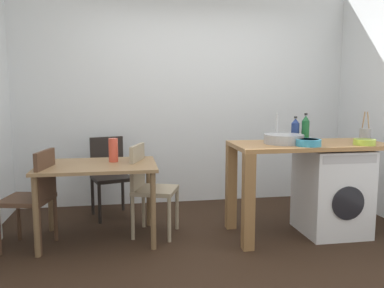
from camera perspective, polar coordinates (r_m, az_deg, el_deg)
name	(u,v)px	position (r m, az deg, el deg)	size (l,w,h in m)	color
ground_plane	(216,253)	(3.61, 3.47, -15.49)	(5.46, 5.46, 0.00)	black
wall_back	(186,97)	(5.05, -0.95, 6.79)	(4.60, 0.10, 2.70)	silver
dining_table	(98,174)	(3.83, -13.56, -4.26)	(1.10, 0.76, 0.74)	olive
chair_person_seat	(35,194)	(3.83, -21.86, -6.69)	(0.48, 0.48, 0.90)	#4C3323
chair_opposite	(148,184)	(3.93, -6.40, -5.83)	(0.51, 0.51, 0.90)	gray
chair_spare_by_wall	(109,172)	(4.61, -11.89, -3.97)	(0.50, 0.50, 0.90)	black
kitchen_counter	(288,160)	(3.94, 13.77, -2.21)	(1.50, 0.68, 0.92)	#9E7042
washing_machine	(332,191)	(4.21, 19.60, -6.42)	(0.60, 0.61, 0.86)	silver
sink_basin	(284,139)	(3.89, 13.16, 0.72)	(0.38, 0.38, 0.09)	#9EA0A5
tap	(277,128)	(4.05, 12.22, 2.35)	(0.02, 0.02, 0.28)	#B2B2B7
bottle_tall_green	(295,129)	(4.22, 14.76, 2.08)	(0.08, 0.08, 0.25)	navy
bottle_squat_brown	(305,128)	(4.23, 16.14, 2.25)	(0.08, 0.08, 0.28)	#19592D
mixing_bowl	(308,142)	(3.78, 16.52, 0.27)	(0.23, 0.23, 0.06)	teal
utensil_crock	(365,134)	(4.35, 23.81, 1.30)	(0.11, 0.11, 0.30)	gray
colander	(364,142)	(4.04, 23.75, 0.31)	(0.20, 0.20, 0.06)	#A8C63D
vase	(113,150)	(3.89, -11.35, -0.88)	(0.09, 0.09, 0.23)	#D84C38
scissors	(309,144)	(3.89, 16.60, 0.00)	(0.15, 0.06, 0.01)	#B2B2B7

